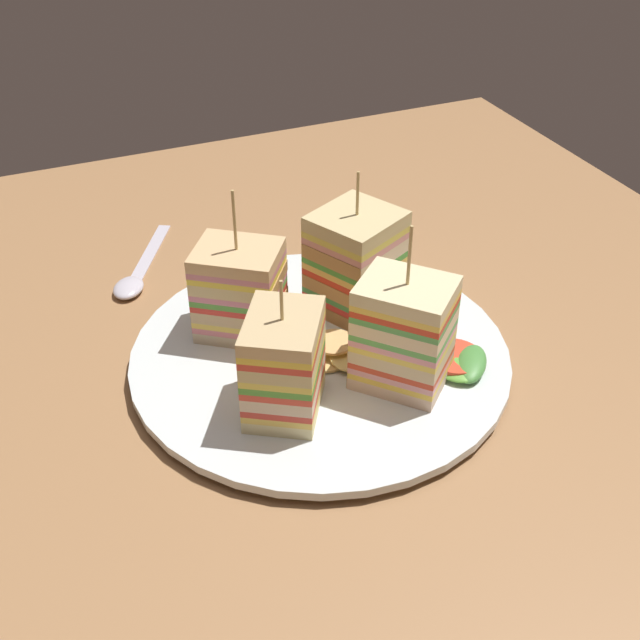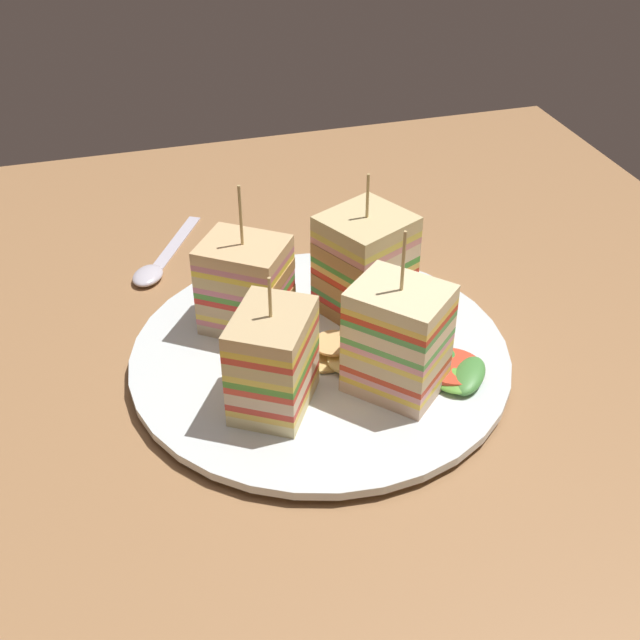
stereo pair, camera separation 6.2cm
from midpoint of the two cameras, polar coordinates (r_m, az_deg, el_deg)
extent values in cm
cube|color=#A07148|center=(65.39, -2.73, -3.78)|extent=(91.06, 87.70, 1.80)
cylinder|color=silver|center=(64.64, -2.76, -2.97)|extent=(18.55, 18.55, 0.57)
cylinder|color=silver|center=(64.25, -2.77, -2.53)|extent=(29.91, 29.91, 0.70)
cube|color=beige|center=(60.96, 2.79, -3.94)|extent=(8.40, 8.33, 1.03)
cube|color=#B2844C|center=(61.90, 0.04, -3.17)|extent=(3.73, 4.00, 1.03)
cube|color=yellow|center=(60.47, 2.81, -3.38)|extent=(8.40, 8.33, 0.50)
cube|color=pink|center=(60.16, 2.82, -3.01)|extent=(8.40, 8.33, 0.50)
cube|color=#CA3F24|center=(59.85, 2.84, -2.64)|extent=(8.40, 8.33, 0.50)
cube|color=beige|center=(59.38, 2.86, -2.06)|extent=(8.40, 8.33, 1.03)
cube|color=#B2844C|center=(60.34, 0.04, -1.30)|extent=(3.73, 4.00, 1.03)
cube|color=#EBCB4C|center=(58.91, 2.88, -1.47)|extent=(8.40, 8.33, 0.50)
cube|color=pink|center=(58.61, 2.90, -1.08)|extent=(8.40, 8.33, 0.50)
cube|color=#5AAC4E|center=(58.32, 2.91, -0.69)|extent=(8.40, 8.33, 0.50)
cube|color=beige|center=(57.87, 2.93, -0.08)|extent=(8.40, 8.33, 1.03)
cube|color=#9E7242|center=(58.86, 0.04, 0.66)|extent=(3.73, 4.00, 1.03)
cube|color=#53A44E|center=(57.42, 2.96, 0.54)|extent=(8.40, 8.33, 0.50)
cube|color=red|center=(57.14, 2.97, 0.94)|extent=(8.40, 8.33, 0.50)
cube|color=#FBD250|center=(56.86, 2.99, 1.36)|extent=(8.40, 8.33, 0.50)
cube|color=beige|center=(56.43, 3.01, 2.00)|extent=(8.40, 8.33, 1.03)
cylinder|color=tan|center=(54.92, 3.10, 4.44)|extent=(0.24, 0.24, 4.59)
cube|color=beige|center=(68.75, -0.14, 1.38)|extent=(8.39, 8.57, 1.19)
cube|color=#9E7242|center=(66.79, -1.92, 0.20)|extent=(5.49, 2.92, 1.19)
cube|color=red|center=(68.26, -0.14, 1.99)|extent=(8.39, 8.57, 0.56)
cube|color=#449146|center=(67.95, -0.15, 2.39)|extent=(8.39, 8.57, 0.56)
cube|color=#D0B88D|center=(67.47, -0.15, 3.01)|extent=(8.39, 8.57, 1.19)
cube|color=#B2844C|center=(65.47, -1.96, 1.85)|extent=(5.49, 2.92, 1.19)
cube|color=red|center=(67.00, -0.15, 3.64)|extent=(8.39, 8.57, 0.56)
cube|color=#EDBD55|center=(66.70, -0.15, 4.05)|extent=(8.39, 8.57, 0.56)
cube|color=green|center=(66.41, -0.15, 4.46)|extent=(8.39, 8.57, 0.56)
cube|color=beige|center=(65.96, -0.15, 5.11)|extent=(8.39, 8.57, 1.19)
cube|color=#B2844C|center=(63.91, -2.01, 4.00)|extent=(5.49, 2.92, 1.19)
cube|color=pink|center=(65.51, -0.15, 5.78)|extent=(8.39, 8.57, 0.56)
cube|color=#E0D051|center=(65.24, -0.15, 6.20)|extent=(8.39, 8.57, 0.56)
cube|color=#D8C287|center=(64.81, -0.15, 6.88)|extent=(8.39, 8.57, 1.19)
cylinder|color=tan|center=(63.66, -0.16, 8.81)|extent=(0.24, 0.24, 3.70)
cube|color=beige|center=(66.63, -8.20, -0.40)|extent=(8.11, 8.40, 1.00)
cube|color=#B2844C|center=(65.72, -5.57, -0.74)|extent=(4.42, 3.22, 1.00)
cube|color=pink|center=(66.19, -8.26, 0.14)|extent=(8.11, 8.40, 0.51)
cube|color=#F5D252|center=(65.90, -8.29, 0.50)|extent=(8.11, 8.40, 0.51)
cube|color=#D7B888|center=(65.47, -8.35, 1.04)|extent=(8.11, 8.40, 1.00)
cube|color=#B2844C|center=(64.54, -5.67, 0.71)|extent=(4.42, 3.22, 1.00)
cube|color=red|center=(65.04, -8.41, 1.59)|extent=(8.11, 8.40, 0.51)
cube|color=#55A23D|center=(64.76, -8.45, 1.97)|extent=(8.11, 8.40, 0.51)
cube|color=pink|center=(64.48, -8.48, 2.35)|extent=(8.11, 8.40, 0.51)
cube|color=beige|center=(64.07, -8.54, 2.91)|extent=(8.11, 8.40, 1.00)
cube|color=#B2844C|center=(63.12, -5.81, 2.60)|extent=(4.42, 3.22, 1.00)
cube|color=yellow|center=(63.66, -8.60, 3.49)|extent=(8.11, 8.40, 0.51)
cube|color=pink|center=(63.39, -8.64, 3.88)|extent=(8.11, 8.40, 0.51)
cube|color=#DFB67E|center=(63.00, -8.70, 4.47)|extent=(8.11, 8.40, 1.00)
cylinder|color=tan|center=(61.53, -8.95, 6.84)|extent=(0.24, 0.24, 4.97)
cube|color=beige|center=(58.88, -5.53, -5.81)|extent=(8.17, 7.66, 1.00)
cube|color=#9E7242|center=(61.23, -4.87, -3.85)|extent=(2.77, 4.32, 1.00)
cube|color=#F3CA55|center=(58.38, -5.57, -5.25)|extent=(8.17, 7.66, 0.54)
cube|color=#D54132|center=(58.03, -5.60, -4.85)|extent=(8.17, 7.66, 0.54)
cube|color=beige|center=(57.53, -5.65, -4.27)|extent=(8.17, 7.66, 1.00)
cube|color=#B2844C|center=(59.94, -4.97, -2.33)|extent=(2.77, 4.32, 1.00)
cube|color=#E24934|center=(57.04, -5.69, -3.67)|extent=(8.17, 7.66, 0.54)
cube|color=#54A239|center=(56.71, -5.72, -3.26)|extent=(8.17, 7.66, 0.54)
cube|color=#EBD954|center=(56.37, -5.75, -2.83)|extent=(8.17, 7.66, 0.54)
cube|color=#D4C488|center=(55.90, -5.80, -2.22)|extent=(8.17, 7.66, 1.00)
cube|color=#B2844C|center=(58.37, -5.10, -0.31)|extent=(2.77, 4.32, 1.00)
cube|color=#D84331|center=(55.43, -5.85, -1.59)|extent=(8.17, 7.66, 0.54)
cube|color=yellow|center=(55.11, -5.88, -1.15)|extent=(8.17, 7.66, 0.54)
cube|color=#D2B47E|center=(54.66, -5.93, -0.50)|extent=(8.17, 7.66, 1.00)
cylinder|color=tan|center=(53.48, -6.06, 1.26)|extent=(0.24, 0.24, 3.09)
cylinder|color=tan|center=(63.22, -2.37, -2.49)|extent=(5.24, 5.24, 0.45)
cylinder|color=#EDD980|center=(62.35, -0.63, -2.74)|extent=(4.66, 4.66, 0.37)
cylinder|color=tan|center=(62.99, -1.82, -1.66)|extent=(4.39, 4.39, 0.32)
ellipsoid|color=#498F40|center=(62.23, 7.80, -3.19)|extent=(4.82, 4.59, 1.50)
ellipsoid|color=#388737|center=(63.99, 6.00, -2.00)|extent=(3.75, 2.71, 0.92)
ellipsoid|color=#61AF3E|center=(62.03, 6.48, -3.40)|extent=(5.05, 4.07, 1.10)
ellipsoid|color=#398A3C|center=(62.64, 5.02, -2.66)|extent=(4.51, 3.33, 1.21)
cylinder|color=#E4472E|center=(62.75, 6.63, -2.73)|extent=(4.74, 4.74, 0.81)
cube|color=silver|center=(81.06, -14.04, 4.57)|extent=(9.99, 6.33, 0.25)
ellipsoid|color=silver|center=(75.49, -15.64, 2.12)|extent=(4.44, 4.05, 1.00)
camera|label=1|loc=(0.03, -92.86, -2.06)|focal=45.51mm
camera|label=2|loc=(0.03, 87.14, 2.06)|focal=45.51mm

